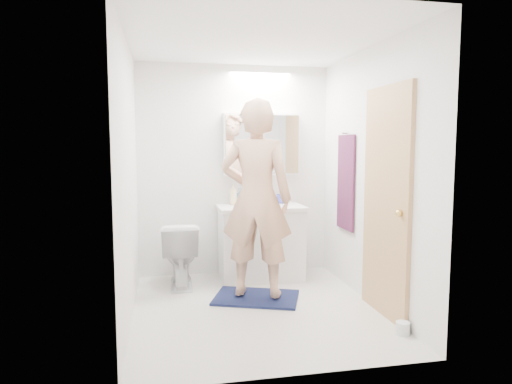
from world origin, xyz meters
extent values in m
plane|color=silver|center=(0.00, 0.00, 0.00)|extent=(2.50, 2.50, 0.00)
plane|color=white|center=(0.00, 0.00, 2.40)|extent=(2.50, 2.50, 0.00)
plane|color=white|center=(0.00, 1.25, 1.20)|extent=(2.50, 0.00, 2.50)
plane|color=white|center=(0.00, -1.25, 1.20)|extent=(2.50, 0.00, 2.50)
plane|color=white|center=(-1.10, 0.00, 1.20)|extent=(0.00, 2.50, 2.50)
plane|color=white|center=(1.10, 0.00, 1.20)|extent=(0.00, 2.50, 2.50)
cube|color=white|center=(0.25, 0.96, 0.39)|extent=(0.90, 0.55, 0.78)
cube|color=white|center=(0.25, 0.96, 0.80)|extent=(0.95, 0.58, 0.04)
cylinder|color=white|center=(0.25, 0.99, 0.84)|extent=(0.36, 0.36, 0.03)
cylinder|color=#B9B9BE|center=(0.25, 1.19, 0.90)|extent=(0.02, 0.02, 0.16)
cube|color=white|center=(0.30, 1.18, 1.50)|extent=(0.88, 0.14, 0.70)
cube|color=silver|center=(0.30, 1.10, 1.50)|extent=(0.84, 0.01, 0.66)
imported|color=white|center=(-0.65, 0.85, 0.35)|extent=(0.40, 0.69, 0.69)
cube|color=#141940|center=(0.06, 0.27, 0.01)|extent=(0.94, 0.79, 0.02)
imported|color=tan|center=(0.06, 0.27, 0.99)|extent=(0.80, 0.66, 1.88)
cube|color=tan|center=(1.08, -0.35, 1.00)|extent=(0.04, 0.80, 2.00)
sphere|color=gold|center=(1.04, -0.65, 0.95)|extent=(0.06, 0.06, 0.06)
cube|color=black|center=(1.08, 0.55, 1.10)|extent=(0.02, 0.42, 1.00)
cylinder|color=silver|center=(1.07, 0.55, 1.62)|extent=(0.07, 0.02, 0.02)
imported|color=beige|center=(-0.04, 1.11, 0.94)|extent=(0.09, 0.09, 0.24)
imported|color=#5A8FC1|center=(0.05, 1.15, 0.91)|extent=(0.12, 0.12, 0.19)
imported|color=#3E41BA|center=(0.52, 1.12, 0.87)|extent=(0.14, 0.14, 0.10)
cylinder|color=silver|center=(1.03, -0.79, 0.05)|extent=(0.11, 0.11, 0.10)
camera|label=1|loc=(-0.81, -3.98, 1.50)|focal=32.15mm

